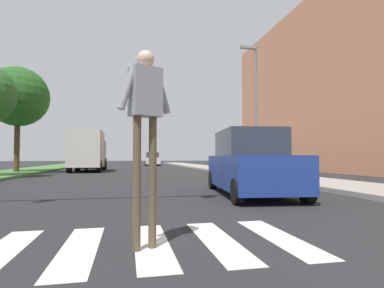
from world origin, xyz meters
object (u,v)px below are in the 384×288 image
object	(u,v)px
sedan_midblock	(92,161)
suv_crossing	(250,164)
sedan_distant	(152,160)
truck_box_delivery	(88,151)
street_lamp_right	(255,98)
tree_distant	(18,97)
pedestrian_performer	(145,116)

from	to	relation	value
sedan_midblock	suv_crossing	bearing A→B (deg)	-70.32
sedan_distant	truck_box_delivery	size ratio (longest dim) A/B	0.65
street_lamp_right	suv_crossing	bearing A→B (deg)	-114.29
suv_crossing	sedan_distant	world-z (taller)	suv_crossing
suv_crossing	street_lamp_right	bearing A→B (deg)	65.71
truck_box_delivery	sedan_midblock	bearing A→B (deg)	85.27
tree_distant	street_lamp_right	xyz separation A→B (m)	(14.66, -6.39, -0.68)
tree_distant	pedestrian_performer	xyz separation A→B (m)	(7.63, -19.28, -3.62)
sedan_midblock	truck_box_delivery	world-z (taller)	truck_box_delivery
tree_distant	truck_box_delivery	distance (m)	6.17
pedestrian_performer	sedan_midblock	world-z (taller)	pedestrian_performer
pedestrian_performer	sedan_distant	world-z (taller)	pedestrian_performer
tree_distant	sedan_midblock	bearing A→B (deg)	41.79
tree_distant	truck_box_delivery	world-z (taller)	tree_distant
tree_distant	suv_crossing	bearing A→B (deg)	-52.27
tree_distant	suv_crossing	xyz separation A→B (m)	(11.08, -14.32, -4.35)
street_lamp_right	sedan_midblock	world-z (taller)	street_lamp_right
pedestrian_performer	truck_box_delivery	distance (m)	21.91
sedan_midblock	street_lamp_right	bearing A→B (deg)	-45.77
suv_crossing	sedan_distant	size ratio (longest dim) A/B	1.18
tree_distant	pedestrian_performer	distance (m)	21.05
sedan_distant	tree_distant	bearing A→B (deg)	-120.69
sedan_midblock	truck_box_delivery	size ratio (longest dim) A/B	0.73
suv_crossing	truck_box_delivery	xyz separation A→B (m)	(-6.70, 16.71, 0.70)
suv_crossing	sedan_midblock	world-z (taller)	suv_crossing
tree_distant	sedan_midblock	distance (m)	7.53
street_lamp_right	pedestrian_performer	size ratio (longest dim) A/B	3.01
suv_crossing	sedan_distant	xyz separation A→B (m)	(-0.42, 32.29, -0.13)
street_lamp_right	suv_crossing	xyz separation A→B (m)	(-3.58, -7.93, -3.66)
pedestrian_performer	sedan_distant	distance (m)	37.38
suv_crossing	sedan_distant	distance (m)	32.29
tree_distant	truck_box_delivery	bearing A→B (deg)	28.58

